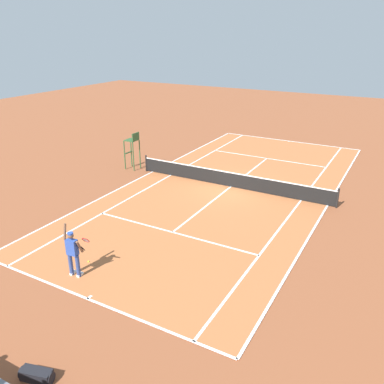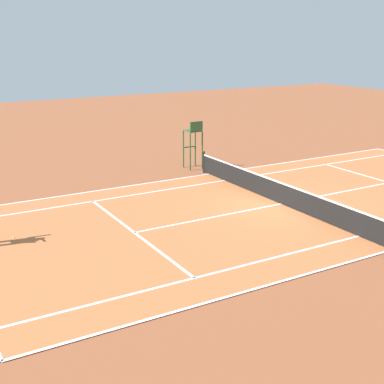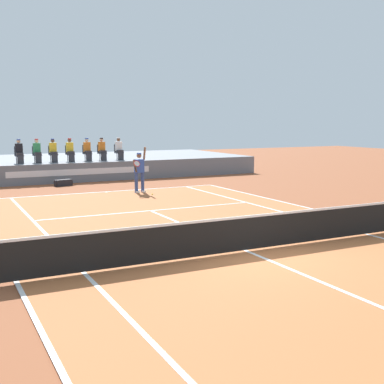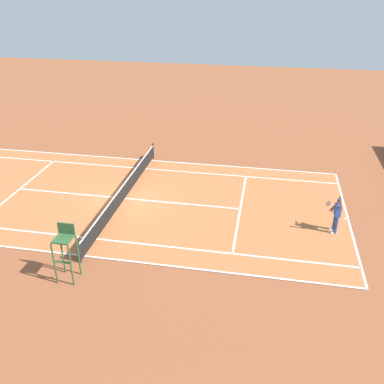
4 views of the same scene
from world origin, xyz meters
The scene contains 15 objects.
ground_plane centered at (0.00, 0.00, 0.00)m, with size 80.00×80.00×0.00m, color brown.
court centered at (0.00, 0.00, 0.01)m, with size 11.08×23.88×0.03m.
net centered at (0.00, 0.00, 0.52)m, with size 11.98×0.10×1.07m.
barrier_wall centered at (0.00, 16.14, 0.52)m, with size 21.79×0.25×1.04m.
bleacher_platform centered at (0.00, 20.51, 0.52)m, with size 21.79×8.50×1.04m, color gray.
spectator_seated_0 centered at (-2.95, 17.14, 1.65)m, with size 0.44×0.60×1.27m.
spectator_seated_1 centered at (-2.05, 17.14, 1.65)m, with size 0.44×0.60×1.27m.
spectator_seated_2 centered at (-1.21, 17.14, 1.65)m, with size 0.44×0.60×1.27m.
spectator_seated_3 centered at (-0.31, 17.14, 1.65)m, with size 0.44×0.60×1.27m.
spectator_seated_4 centered at (0.64, 17.14, 1.65)m, with size 0.44×0.60×1.27m.
spectator_seated_5 centered at (1.48, 17.14, 1.65)m, with size 0.44×0.60×1.27m.
spectator_seated_6 centered at (2.47, 17.14, 1.65)m, with size 0.44×0.60×1.27m.
tennis_player centered at (1.35, 11.04, 0.99)m, with size 0.75×0.69×2.08m.
tennis_ball centered at (1.59, 10.11, 0.03)m, with size 0.07×0.07×0.07m, color #D1E533.
equipment_bag centered at (-1.19, 15.05, 0.16)m, with size 0.95×0.54×0.32m.
Camera 3 is at (-6.75, -10.31, 3.25)m, focal length 47.25 mm.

